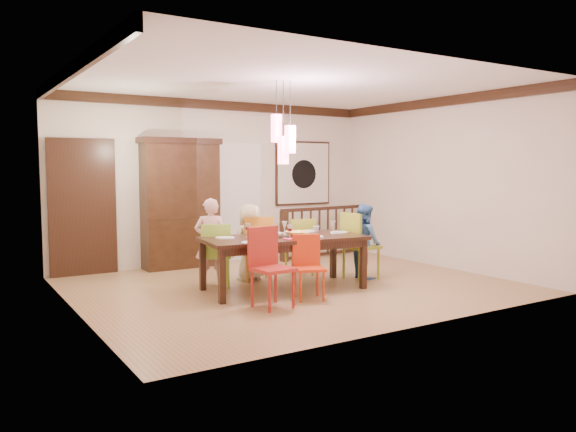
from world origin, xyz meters
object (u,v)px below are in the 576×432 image
balustrade (328,230)px  person_far_mid (250,242)px  china_hutch (181,203)px  chair_far_left (215,250)px  chair_end_right (361,241)px  person_end_right (365,241)px  dining_table (283,242)px  person_far_left (211,242)px

balustrade → person_far_mid: 2.70m
china_hutch → chair_far_left: bearing=-95.4°
chair_end_right → person_end_right: (0.08, 0.01, -0.01)m
dining_table → chair_end_right: size_ratio=2.29×
dining_table → chair_end_right: chair_end_right is taller
chair_end_right → balustrade: chair_end_right is taller
chair_end_right → person_end_right: bearing=-80.5°
chair_far_left → dining_table: bearing=158.2°
person_far_mid → person_end_right: bearing=143.1°
chair_far_left → person_far_mid: person_far_mid is taller
chair_far_left → person_end_right: size_ratio=0.80×
chair_far_left → person_end_right: (2.22, -0.66, 0.05)m
dining_table → person_far_left: bearing=139.8°
balustrade → person_far_mid: (-2.38, -1.27, 0.08)m
china_hutch → balustrade: size_ratio=0.98×
dining_table → balustrade: bearing=49.5°
chair_end_right → china_hutch: (-1.97, 2.44, 0.52)m
person_far_left → person_end_right: bearing=-173.4°
dining_table → chair_end_right: 1.41m
china_hutch → person_far_left: 1.72m
chair_end_right → person_end_right: person_end_right is taller
dining_table → balustrade: 3.12m
chair_far_left → chair_end_right: bearing=-176.1°
dining_table → person_far_mid: bearing=103.0°
china_hutch → person_end_right: bearing=-49.8°
dining_table → balustrade: balustrade is taller
balustrade → person_end_right: person_end_right is taller
person_far_left → person_end_right: (2.23, -0.78, -0.06)m
balustrade → person_end_right: bearing=-117.0°
dining_table → person_far_mid: 0.84m
dining_table → person_far_left: person_far_left is taller
chair_end_right → person_far_left: 2.30m
dining_table → person_far_mid: (-0.09, 0.83, -0.09)m
person_far_left → person_end_right: size_ratio=1.10×
balustrade → person_end_right: 2.23m
balustrade → chair_far_left: bearing=-160.6°
balustrade → person_far_left: size_ratio=1.78×
china_hutch → person_far_mid: china_hutch is taller
person_far_left → person_far_mid: person_far_left is taller
balustrade → person_far_left: bearing=-162.6°
balustrade → chair_end_right: bearing=-118.7°
chair_far_left → china_hutch: bearing=-74.0°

